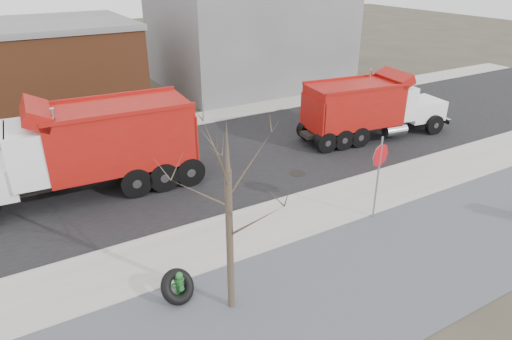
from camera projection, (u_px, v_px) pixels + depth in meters
ground at (279, 228)px, 15.61m from camera, size 120.00×120.00×0.00m
gravel_verge at (347, 285)px, 12.87m from camera, size 60.00×5.00×0.03m
sidewalk at (275, 224)px, 15.79m from camera, size 60.00×2.50×0.06m
curb at (256, 207)px, 16.80m from camera, size 60.00×0.15×0.11m
road at (203, 162)px, 20.53m from camera, size 60.00×9.40×0.02m
far_sidewalk at (160, 125)px, 24.97m from camera, size 60.00×2.00×0.06m
building_grey at (249, 26)px, 32.09m from camera, size 12.00×10.00×8.00m
bare_tree at (228, 197)px, 10.71m from camera, size 3.20×3.20×5.20m
fire_hydrant at (179, 285)px, 12.32m from camera, size 0.45×0.43×0.80m
truck_tire at (178, 287)px, 12.16m from camera, size 1.22×1.12×0.95m
stop_sign at (379, 165)px, 15.36m from camera, size 0.82×0.19×3.06m
dump_truck_red_a at (370, 106)px, 22.73m from camera, size 8.13×3.15×3.26m
dump_truck_red_b at (87, 146)px, 17.16m from camera, size 9.22×3.14×3.83m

